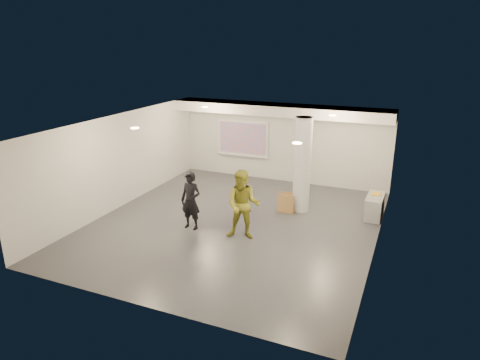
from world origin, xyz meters
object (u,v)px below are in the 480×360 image
at_px(projection_screen, 243,138).
at_px(man, 243,205).
at_px(credenza, 374,206).
at_px(woman, 191,201).
at_px(column, 302,165).

relative_size(projection_screen, man, 1.09).
distance_m(credenza, woman, 5.61).
distance_m(projection_screen, credenza, 5.90).
height_order(column, credenza, column).
bearing_deg(column, credenza, 10.04).
xyz_separation_m(projection_screen, credenza, (5.32, -2.26, -1.19)).
height_order(woman, man, man).
relative_size(credenza, woman, 0.69).
height_order(credenza, woman, woman).
bearing_deg(man, woman, 167.59).
xyz_separation_m(woman, man, (1.61, -0.01, 0.12)).
distance_m(woman, man, 1.62).
xyz_separation_m(credenza, woman, (-4.75, -2.94, 0.51)).
distance_m(projection_screen, woman, 5.28).
bearing_deg(woman, column, 48.42).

